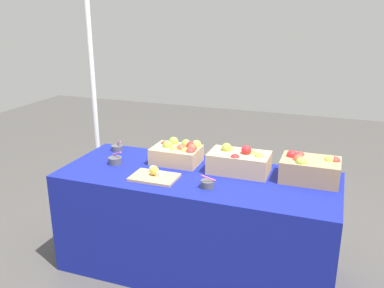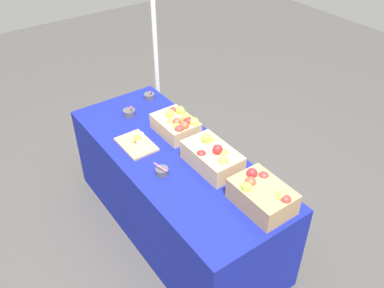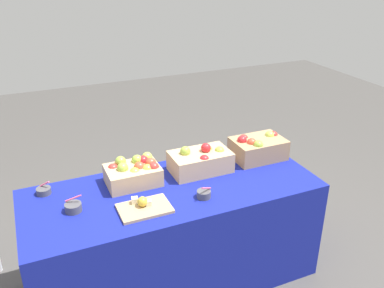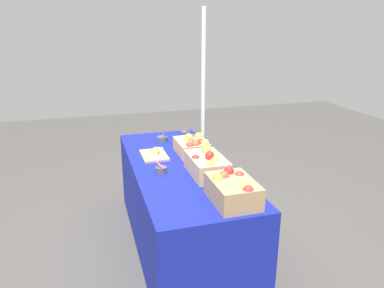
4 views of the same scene
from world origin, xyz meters
TOP-DOWN VIEW (x-y plane):
  - ground_plane at (0.00, 0.00)m, footprint 10.00×10.00m
  - table at (0.00, 0.00)m, footprint 1.90×0.76m
  - apple_crate_left at (0.73, 0.16)m, footprint 0.37×0.26m
  - apple_crate_middle at (0.26, 0.14)m, footprint 0.41×0.24m
  - apple_crate_right at (-0.21, 0.16)m, footprint 0.34×0.25m
  - cutting_board_front at (-0.24, -0.16)m, footprint 0.31×0.21m
  - sample_bowl_near at (0.13, -0.18)m, footprint 0.10×0.09m
  - sample_bowl_mid at (-0.77, 0.26)m, footprint 0.09×0.09m
  - sample_bowl_far at (-0.63, -0.01)m, footprint 0.10×0.10m
  - tent_pole at (-1.16, 0.57)m, footprint 0.04×0.04m

SIDE VIEW (x-z plane):
  - ground_plane at x=0.00m, z-range 0.00..0.00m
  - table at x=0.00m, z-range 0.00..0.74m
  - cutting_board_front at x=-0.24m, z-range 0.72..0.80m
  - sample_bowl_mid at x=-0.77m, z-range 0.72..0.80m
  - sample_bowl_near at x=0.13m, z-range 0.71..0.81m
  - sample_bowl_far at x=-0.63m, z-range 0.72..0.82m
  - apple_crate_right at x=-0.21m, z-range 0.73..0.90m
  - apple_crate_middle at x=0.26m, z-range 0.72..0.92m
  - apple_crate_left at x=0.73m, z-range 0.73..0.92m
  - tent_pole at x=-1.16m, z-range 0.00..1.99m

